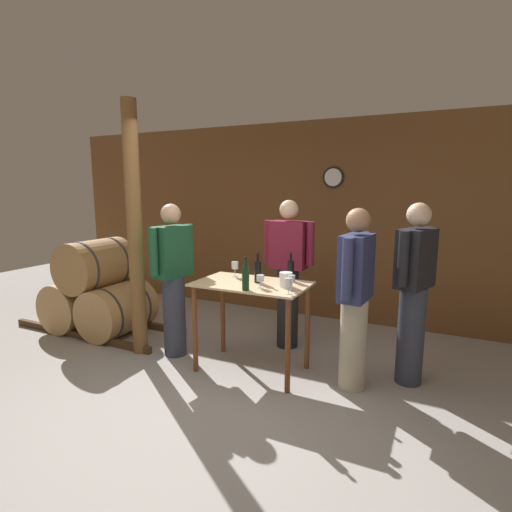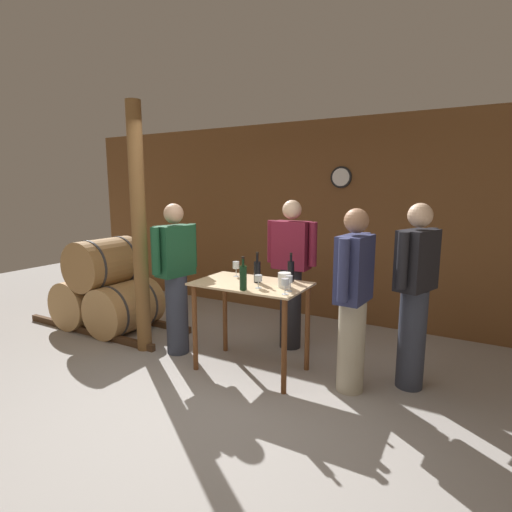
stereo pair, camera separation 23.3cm
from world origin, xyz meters
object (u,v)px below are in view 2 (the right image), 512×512
wooden_post (139,231)px  wine_bottle_center (291,270)px  wine_bottle_far_left (257,271)px  person_host (415,293)px  ice_bucket (284,280)px  person_visitor_bearded (176,276)px  wine_glass_near_right (289,280)px  person_visitor_near_door (353,297)px  wine_glass_far_side (285,283)px  wine_bottle_left (243,277)px  wine_glass_near_center (258,279)px  person_visitor_with_scarf (291,271)px  wine_glass_near_left (236,266)px

wooden_post → wine_bottle_center: size_ratio=9.42×
wine_bottle_far_left → person_host: bearing=14.6°
ice_bucket → person_visitor_bearded: (-1.28, -0.02, -0.10)m
wine_glass_near_right → person_visitor_near_door: size_ratio=0.09×
wine_glass_far_side → person_host: bearing=33.1°
person_host → wooden_post: bearing=-168.8°
wine_bottle_left → person_visitor_near_door: person_visitor_near_door is taller
wooden_post → wine_bottle_center: (1.62, 0.39, -0.34)m
wine_glass_near_center → wine_bottle_left: bearing=-124.4°
wine_bottle_left → person_host: 1.53m
wine_bottle_far_left → person_visitor_with_scarf: size_ratio=0.18×
wine_bottle_far_left → wine_glass_near_center: 0.22m
ice_bucket → wine_bottle_left: bearing=-135.6°
wine_glass_near_left → wine_glass_near_center: 0.54m
wine_glass_near_left → wine_glass_near_center: wine_glass_near_left is taller
wine_bottle_center → person_visitor_with_scarf: 0.54m
ice_bucket → person_host: bearing=20.5°
wine_glass_far_side → person_visitor_bearded: bearing=171.7°
person_host → wine_bottle_center: bearing=-172.1°
person_visitor_bearded → person_visitor_near_door: person_visitor_bearded is taller
wine_bottle_left → person_host: person_host is taller
wine_bottle_far_left → wooden_post: bearing=-172.3°
ice_bucket → person_host: 1.16m
wooden_post → person_host: wooden_post is taller
wine_glass_near_left → person_visitor_near_door: (1.26, -0.09, -0.15)m
person_visitor_bearded → wine_bottle_left: bearing=-14.0°
wine_bottle_center → wine_glass_near_right: wine_bottle_center is taller
wine_bottle_center → wine_glass_near_center: (-0.15, -0.40, -0.02)m
wine_glass_far_side → person_visitor_bearded: size_ratio=0.09×
wine_bottle_far_left → wine_glass_near_center: (0.12, -0.19, -0.02)m
ice_bucket → wine_glass_near_center: bearing=-142.6°
person_visitor_with_scarf → wine_bottle_left: bearing=-91.2°
wine_bottle_far_left → wine_glass_near_center: wine_bottle_far_left is taller
wine_bottle_center → person_visitor_bearded: bearing=-167.5°
wine_glass_far_side → wine_glass_near_right: bearing=96.0°
wine_glass_near_left → person_visitor_with_scarf: 0.69m
wine_glass_near_left → wine_glass_near_right: (0.73, -0.28, -0.01)m
wine_glass_near_center → person_host: person_host is taller
wooden_post → person_host: (2.76, 0.55, -0.46)m
wooden_post → wine_glass_near_left: size_ratio=17.01×
wine_bottle_left → wine_glass_near_right: 0.41m
wine_bottle_center → person_visitor_near_door: bearing=-14.2°
wine_glass_near_left → wine_bottle_center: bearing=8.1°
wine_bottle_far_left → wine_glass_near_left: (-0.32, 0.12, 0.00)m
wine_bottle_left → wine_bottle_far_left: bearing=95.6°
wine_bottle_left → person_visitor_bearded: person_visitor_bearded is taller
wine_bottle_left → person_visitor_with_scarf: size_ratio=0.18×
wine_bottle_center → wine_glass_near_right: size_ratio=1.98×
ice_bucket → person_visitor_with_scarf: person_visitor_with_scarf is taller
wine_glass_near_right → person_visitor_with_scarf: 0.93m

